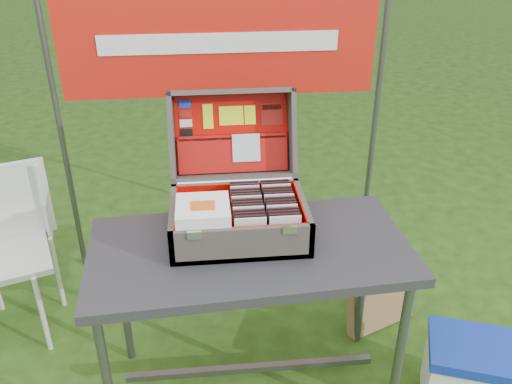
{
  "coord_description": "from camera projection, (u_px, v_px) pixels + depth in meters",
  "views": [
    {
      "loc": [
        -0.09,
        -1.65,
        1.94
      ],
      "look_at": [
        0.08,
        0.1,
        0.98
      ],
      "focal_mm": 38.0,
      "sensor_mm": 36.0,
      "label": 1
    }
  ],
  "objects": [
    {
      "name": "table",
      "position": [
        250.0,
        323.0,
        2.25
      ],
      "size": [
        1.26,
        0.69,
        0.77
      ],
      "primitive_type": null,
      "rotation": [
        0.0,
        0.0,
        0.06
      ],
      "color": "#2C2C30",
      "rests_on": "ground"
    },
    {
      "name": "table_top",
      "position": [
        250.0,
        251.0,
        2.08
      ],
      "size": [
        1.26,
        0.69,
        0.04
      ],
      "primitive_type": "cube",
      "rotation": [
        0.0,
        0.0,
        0.06
      ],
      "color": "#2C2C30",
      "rests_on": "ground"
    },
    {
      "name": "table_leg_fl",
      "position": [
        108.0,
        383.0,
        2.0
      ],
      "size": [
        0.04,
        0.04,
        0.73
      ],
      "primitive_type": "cylinder",
      "color": "#59595B",
      "rests_on": "ground"
    },
    {
      "name": "table_leg_fr",
      "position": [
        398.0,
        360.0,
        2.09
      ],
      "size": [
        0.04,
        0.04,
        0.73
      ],
      "primitive_type": "cylinder",
      "color": "#59595B",
      "rests_on": "ground"
    },
    {
      "name": "table_leg_bl",
      "position": [
        123.0,
        297.0,
        2.43
      ],
      "size": [
        0.04,
        0.04,
        0.73
      ],
      "primitive_type": "cylinder",
      "color": "#59595B",
      "rests_on": "ground"
    },
    {
      "name": "table_leg_br",
      "position": [
        363.0,
        281.0,
        2.52
      ],
      "size": [
        0.04,
        0.04,
        0.73
      ],
      "primitive_type": "cylinder",
      "color": "#59595B",
      "rests_on": "ground"
    },
    {
      "name": "table_brace",
      "position": [
        251.0,
        368.0,
        2.38
      ],
      "size": [
        1.07,
        0.03,
        0.03
      ],
      "primitive_type": "cube",
      "color": "#59595B",
      "rests_on": "ground"
    },
    {
      "name": "suitcase",
      "position": [
        237.0,
        174.0,
        2.08
      ],
      "size": [
        0.53,
        0.54,
        0.48
      ],
      "primitive_type": null,
      "color": "#49443E",
      "rests_on": "table"
    },
    {
      "name": "suitcase_base_bottom",
      "position": [
        239.0,
        232.0,
        2.13
      ],
      "size": [
        0.53,
        0.38,
        0.02
      ],
      "primitive_type": "cube",
      "color": "#49443E",
      "rests_on": "table_top"
    },
    {
      "name": "suitcase_base_wall_front",
      "position": [
        242.0,
        245.0,
        1.95
      ],
      "size": [
        0.53,
        0.02,
        0.14
      ],
      "primitive_type": "cube",
      "color": "#49443E",
      "rests_on": "table_top"
    },
    {
      "name": "suitcase_base_wall_back",
      "position": [
        236.0,
        197.0,
        2.26
      ],
      "size": [
        0.53,
        0.02,
        0.14
      ],
      "primitive_type": "cube",
      "color": "#49443E",
      "rests_on": "table_top"
    },
    {
      "name": "suitcase_base_wall_left",
      "position": [
        173.0,
        223.0,
        2.08
      ],
      "size": [
        0.02,
        0.38,
        0.14
      ],
      "primitive_type": "cube",
      "color": "#49443E",
      "rests_on": "table_top"
    },
    {
      "name": "suitcase_base_wall_right",
      "position": [
        303.0,
        216.0,
        2.13
      ],
      "size": [
        0.02,
        0.38,
        0.14
      ],
      "primitive_type": "cube",
      "color": "#49443E",
      "rests_on": "table_top"
    },
    {
      "name": "suitcase_liner_floor",
      "position": [
        239.0,
        230.0,
        2.13
      ],
      "size": [
        0.48,
        0.33,
        0.01
      ],
      "primitive_type": "cube",
      "color": "red",
      "rests_on": "suitcase_base_bottom"
    },
    {
      "name": "suitcase_latch_left",
      "position": [
        194.0,
        235.0,
        1.9
      ],
      "size": [
        0.05,
        0.01,
        0.03
      ],
      "primitive_type": "cube",
      "color": "silver",
      "rests_on": "suitcase_base_wall_front"
    },
    {
      "name": "suitcase_latch_right",
      "position": [
        290.0,
        230.0,
        1.93
      ],
      "size": [
        0.05,
        0.01,
        0.03
      ],
      "primitive_type": "cube",
      "color": "silver",
      "rests_on": "suitcase_base_wall_front"
    },
    {
      "name": "suitcase_hinge",
      "position": [
        235.0,
        181.0,
        2.23
      ],
      "size": [
        0.47,
        0.02,
        0.02
      ],
      "primitive_type": "cylinder",
      "rotation": [
        0.0,
        1.57,
        0.0
      ],
      "color": "silver",
      "rests_on": "suitcase_base_wall_back"
    },
    {
      "name": "suitcase_lid_back",
      "position": [
        232.0,
        134.0,
        2.33
      ],
      "size": [
        0.53,
        0.14,
        0.36
      ],
      "primitive_type": "cube",
      "rotation": [
        -1.89,
        0.0,
        0.0
      ],
      "color": "#49443E",
      "rests_on": "suitcase_base_wall_back"
    },
    {
      "name": "suitcase_lid_rim_far",
      "position": [
        231.0,
        92.0,
        2.24
      ],
      "size": [
        0.53,
        0.14,
        0.06
      ],
      "primitive_type": "cube",
      "rotation": [
        -1.89,
        0.0,
        0.0
      ],
      "color": "#49443E",
      "rests_on": "suitcase_lid_back"
    },
    {
      "name": "suitcase_lid_rim_near",
      "position": [
        234.0,
        176.0,
        2.3
      ],
      "size": [
        0.53,
        0.14,
        0.06
      ],
      "primitive_type": "cube",
      "rotation": [
        -1.89,
        0.0,
        0.0
      ],
      "color": "#49443E",
      "rests_on": "suitcase_lid_back"
    },
    {
      "name": "suitcase_lid_rim_left",
      "position": [
        172.0,
        137.0,
        2.25
      ],
      "size": [
        0.02,
        0.25,
        0.4
      ],
      "primitive_type": "cube",
      "rotation": [
        -1.89,
        0.0,
        0.0
      ],
      "color": "#49443E",
      "rests_on": "suitcase_lid_back"
    },
    {
      "name": "suitcase_lid_rim_right",
      "position": [
        292.0,
        132.0,
        2.29
      ],
      "size": [
        0.02,
        0.25,
        0.4
      ],
      "primitive_type": "cube",
      "rotation": [
        -1.89,
        0.0,
        0.0
      ],
      "color": "#49443E",
      "rests_on": "suitcase_lid_back"
    },
    {
      "name": "suitcase_lid_liner",
      "position": [
        232.0,
        134.0,
        2.32
      ],
      "size": [
        0.48,
        0.11,
        0.32
      ],
      "primitive_type": "cube",
      "rotation": [
        -1.89,
        0.0,
        0.0
      ],
      "color": "red",
      "rests_on": "suitcase_lid_back"
    },
    {
      "name": "suitcase_liner_wall_front",
      "position": [
        242.0,
        241.0,
        1.96
      ],
      "size": [
        0.48,
        0.01,
        0.12
      ],
      "primitive_type": "cube",
      "color": "red",
      "rests_on": "suitcase_base_bottom"
    },
    {
      "name": "suitcase_liner_wall_back",
      "position": [
        236.0,
        197.0,
        2.24
      ],
      "size": [
        0.48,
        0.01,
        0.12
      ],
      "primitive_type": "cube",
      "color": "red",
      "rests_on": "suitcase_base_bottom"
    },
    {
      "name": "suitcase_liner_wall_left",
      "position": [
        177.0,
        220.0,
        2.08
      ],
      "size": [
        0.01,
        0.33,
        0.12
      ],
      "primitive_type": "cube",
      "color": "red",
      "rests_on": "suitcase_base_bottom"
    },
    {
      "name": "suitcase_liner_wall_right",
      "position": [
        300.0,
        214.0,
        2.12
      ],
      "size": [
        0.01,
        0.33,
        0.12
      ],
      "primitive_type": "cube",
      "color": "red",
      "rests_on": "suitcase_base_bottom"
    },
    {
      "name": "suitcase_lid_pocket",
      "position": [
        233.0,
        154.0,
        2.31
      ],
      "size": [
        0.46,
        0.08,
        0.15
      ],
      "primitive_type": "cube",
      "rotation": [
        -1.89,
        0.0,
        0.0
      ],
      "color": "#A1100C",
      "rests_on": "suitcase_lid_liner"
    },
    {
      "name": "suitcase_pocket_edge",
      "position": [
        232.0,
        137.0,
        2.29
      ],
      "size": [
        0.45,
        0.03,
        0.03
      ],
      "primitive_type": "cube",
      "rotation": [
        -1.89,
        0.0,
        0.0
      ],
      "color": "#A1100C",
      "rests_on": "suitcase_lid_pocket"
    },
    {
      "name": "suitcase_pocket_cd",
      "position": [
        246.0,
        148.0,
        2.3
      ],
      "size": [
        0.12,
        0.05,
        0.11
      ],
      "primitive_type": "cube",
      "rotation": [
        -1.89,
        0.0,
        0.0
      ],
      "color": "silver",
      "rests_on": "suitcase_lid_pocket"
    },
    {
      "name": "lid_sticker_cc_a",
      "position": [
        185.0,
        104.0,
        2.27
      ],
      "size": [
        0.05,
        0.01,
        0.03
      ],
      "primitive_type": "cube",
      "rotation": [
        -1.89,
        0.0,
        0.0
      ],
      "color": "#1933B2",
      "rests_on": "suitcase_lid_liner"
    },
    {
      "name": "lid_sticker_cc_b",
      "position": [
        185.0,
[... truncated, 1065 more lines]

